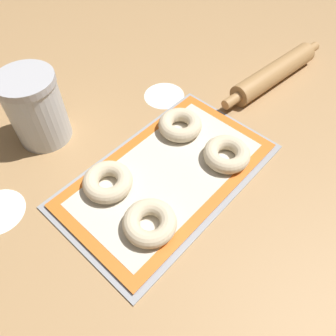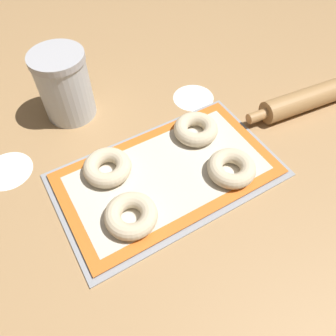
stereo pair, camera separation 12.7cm
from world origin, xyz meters
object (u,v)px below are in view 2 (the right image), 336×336
at_px(bagel_back_right, 196,129).
at_px(flour_canister, 65,86).
at_px(bagel_front_left, 131,215).
at_px(bagel_front_right, 231,168).
at_px(rolling_pin, 314,97).
at_px(baking_tray, 168,175).
at_px(bagel_back_left, 107,167).

distance_m(bagel_back_right, flour_canister, 0.33).
relative_size(bagel_front_left, flour_canister, 0.62).
relative_size(bagel_front_right, rolling_pin, 0.26).
bearing_deg(bagel_back_right, rolling_pin, -10.34).
bearing_deg(rolling_pin, baking_tray, -179.10).
relative_size(bagel_front_right, bagel_back_right, 1.00).
bearing_deg(flour_canister, bagel_back_right, -46.41).
relative_size(flour_canister, rolling_pin, 0.42).
bearing_deg(flour_canister, bagel_back_left, -90.72).
bearing_deg(bagel_back_right, baking_tray, -150.07).
relative_size(baking_tray, bagel_back_right, 4.65).
bearing_deg(bagel_back_left, rolling_pin, -6.30).
distance_m(baking_tray, bagel_back_right, 0.14).
relative_size(baking_tray, bagel_back_left, 4.65).
relative_size(bagel_back_right, flour_canister, 0.62).
bearing_deg(rolling_pin, bagel_back_left, 173.70).
distance_m(bagel_back_right, rolling_pin, 0.33).
distance_m(bagel_front_right, bagel_back_right, 0.14).
bearing_deg(baking_tray, rolling_pin, 0.90).
bearing_deg(flour_canister, rolling_pin, -28.17).
height_order(bagel_front_left, flour_canister, flour_canister).
bearing_deg(bagel_back_right, bagel_front_right, -89.54).
relative_size(baking_tray, bagel_front_right, 4.65).
height_order(bagel_front_right, bagel_back_left, same).
bearing_deg(bagel_front_left, rolling_pin, 7.09).
height_order(bagel_back_right, flour_canister, flour_canister).
xyz_separation_m(baking_tray, rolling_pin, (0.45, 0.01, 0.02)).
bearing_deg(rolling_pin, flour_canister, 151.83).
distance_m(bagel_back_left, bagel_back_right, 0.23).
relative_size(bagel_front_left, rolling_pin, 0.26).
xyz_separation_m(baking_tray, bagel_back_left, (-0.11, 0.07, 0.02)).
bearing_deg(bagel_front_left, baking_tray, 27.64).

